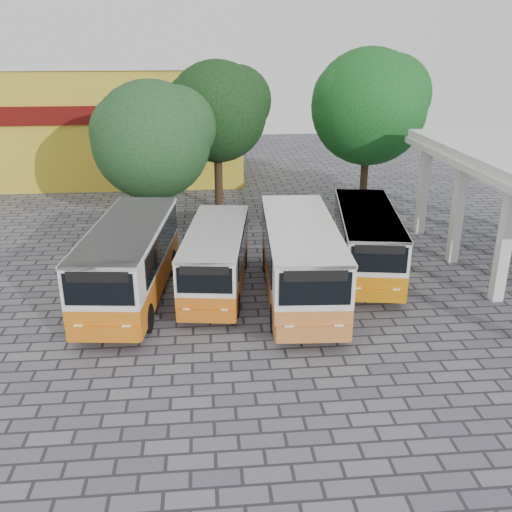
{
  "coord_description": "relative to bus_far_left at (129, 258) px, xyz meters",
  "views": [
    {
      "loc": [
        -3.82,
        -18.18,
        9.97
      ],
      "look_at": [
        -1.75,
        3.8,
        1.5
      ],
      "focal_mm": 40.0,
      "sensor_mm": 36.0,
      "label": 1
    }
  ],
  "objects": [
    {
      "name": "bus_far_left",
      "position": [
        0.0,
        0.0,
        0.0
      ],
      "size": [
        3.55,
        8.87,
        3.11
      ],
      "rotation": [
        0.0,
        0.0,
        -0.11
      ],
      "color": "#CD670E",
      "rests_on": "ground"
    },
    {
      "name": "tree_middle",
      "position": [
        4.04,
        12.97,
        4.29
      ],
      "size": [
        6.23,
        5.94,
        8.86
      ],
      "color": "#402E1B",
      "rests_on": "ground"
    },
    {
      "name": "bus_far_right",
      "position": [
        10.19,
        1.86,
        -0.14
      ],
      "size": [
        3.68,
        8.25,
        2.86
      ],
      "rotation": [
        0.0,
        0.0,
        -0.17
      ],
      "color": "#C87505",
      "rests_on": "ground"
    },
    {
      "name": "tree_right",
      "position": [
        13.23,
        13.09,
        4.49
      ],
      "size": [
        7.34,
        6.99,
        9.55
      ],
      "color": "#433120",
      "rests_on": "ground"
    },
    {
      "name": "tree_left",
      "position": [
        0.43,
        9.41,
        3.28
      ],
      "size": [
        6.65,
        6.33,
        8.03
      ],
      "color": "black",
      "rests_on": "ground"
    },
    {
      "name": "shophouse_block",
      "position": [
        -4.15,
        22.66,
        2.36
      ],
      "size": [
        20.4,
        10.4,
        8.3
      ],
      "color": "gold",
      "rests_on": "ground"
    },
    {
      "name": "bus_centre_left",
      "position": [
        3.45,
        0.57,
        -0.26
      ],
      "size": [
        3.22,
        7.63,
        2.66
      ],
      "rotation": [
        0.0,
        0.0,
        -0.14
      ],
      "color": "#C35D11",
      "rests_on": "ground"
    },
    {
      "name": "bus_centre_right",
      "position": [
        6.78,
        -0.6,
        0.04
      ],
      "size": [
        3.18,
        8.93,
        3.17
      ],
      "rotation": [
        0.0,
        0.0,
        -0.06
      ],
      "color": "#C4702E",
      "rests_on": "ground"
    },
    {
      "name": "ground",
      "position": [
        6.85,
        -3.33,
        -1.8
      ],
      "size": [
        90.0,
        90.0,
        0.0
      ],
      "primitive_type": "plane",
      "color": "#51505C",
      "rests_on": "ground"
    }
  ]
}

